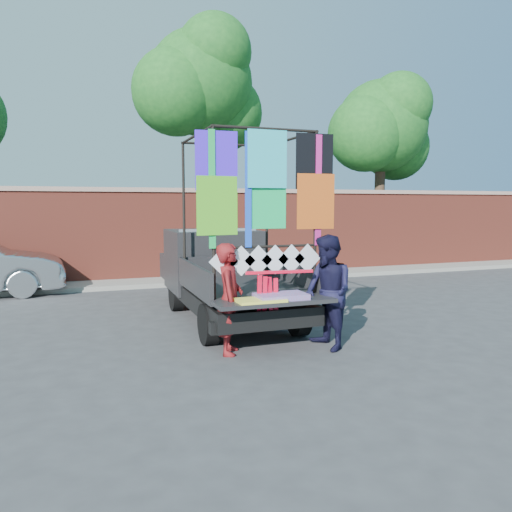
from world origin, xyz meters
name	(u,v)px	position (x,y,z in m)	size (l,w,h in m)	color
ground	(265,343)	(0.00, 0.00, 0.00)	(90.00, 90.00, 0.00)	#38383A
brick_wall	(177,233)	(0.00, 7.00, 1.33)	(30.00, 0.45, 2.61)	#9C3D2D
curb	(183,281)	(0.00, 6.30, 0.06)	(30.00, 1.20, 0.12)	gray
tree_mid	(201,87)	(1.02, 8.12, 5.70)	(4.20, 3.30, 7.73)	#38281C
tree_right	(383,130)	(7.52, 8.12, 4.75)	(4.20, 3.30, 6.62)	#38281C
pickup_truck	(220,273)	(-0.09, 2.26, 0.82)	(2.06, 5.19, 3.26)	black
woman	(229,299)	(-0.67, -0.33, 0.80)	(0.59, 0.39, 1.61)	maroon
man	(328,292)	(0.77, -0.61, 0.86)	(0.83, 0.65, 1.72)	black
streamer_bundle	(273,286)	(-0.07, -0.48, 0.98)	(1.01, 0.17, 0.70)	#F90D2C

